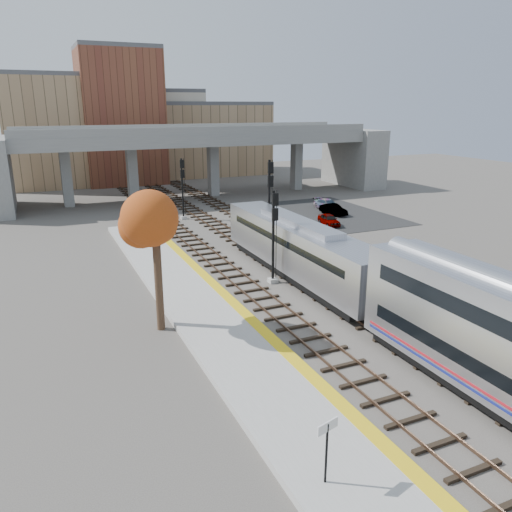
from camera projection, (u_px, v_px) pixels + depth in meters
name	position (u px, v px, depth m)	size (l,w,h in m)	color
ground	(367.00, 334.00, 27.48)	(160.00, 160.00, 0.00)	#47423D
platform	(246.00, 357.00, 24.59)	(4.50, 60.00, 0.35)	#9E9E99
yellow_strip	(280.00, 346.00, 25.28)	(0.70, 60.00, 0.01)	yellow
tracks	(280.00, 266.00, 38.74)	(10.70, 95.00, 0.25)	black
overpass	(198.00, 153.00, 67.01)	(54.00, 12.00, 9.50)	slate
buildings_far	(137.00, 131.00, 83.80)	(43.00, 21.00, 20.60)	#A0815D
parking_lot	(321.00, 214.00, 57.40)	(14.00, 18.00, 0.04)	black
locomotive	(298.00, 248.00, 35.70)	(3.02, 19.05, 4.10)	#A8AAB2
signal_mast_near	(274.00, 240.00, 34.43)	(0.60, 0.64, 6.57)	#9E9E99
signal_mast_mid	(269.00, 203.00, 43.89)	(0.60, 0.64, 7.55)	#9E9E99
signal_mast_far	(183.00, 190.00, 54.01)	(0.60, 0.64, 6.61)	#9E9E99
station_sign	(327.00, 439.00, 15.74)	(0.88, 0.29, 2.27)	black
tree	(155.00, 227.00, 26.35)	(3.60, 3.60, 7.98)	#382619
car_a	(329.00, 220.00, 51.87)	(1.38, 3.44, 1.17)	#99999E
car_b	(333.00, 209.00, 56.79)	(1.29, 3.71, 1.22)	#99999E
car_c	(328.00, 204.00, 59.64)	(1.70, 4.19, 1.21)	#99999E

